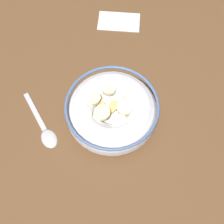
{
  "coord_description": "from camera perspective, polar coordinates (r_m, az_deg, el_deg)",
  "views": [
    {
      "loc": [
        10.02,
        -21.12,
        51.39
      ],
      "look_at": [
        0.0,
        0.0,
        3.0
      ],
      "focal_mm": 44.06,
      "sensor_mm": 36.0,
      "label": 1
    }
  ],
  "objects": [
    {
      "name": "folded_napkin",
      "position": [
        0.71,
        1.44,
        18.28
      ],
      "size": [
        11.69,
        9.29,
        0.3
      ],
      "primitive_type": "cube",
      "rotation": [
        0.0,
        0.0,
        0.36
      ],
      "color": "silver",
      "rests_on": "ground_plane"
    },
    {
      "name": "cereal_bowl",
      "position": [
        0.53,
        0.01,
        0.15
      ],
      "size": [
        17.88,
        17.88,
        6.23
      ],
      "color": "silver",
      "rests_on": "ground_plane"
    },
    {
      "name": "ground_plane",
      "position": [
        0.57,
        0.0,
        -1.74
      ],
      "size": [
        103.18,
        103.18,
        2.0
      ],
      "primitive_type": "cube",
      "color": "brown"
    },
    {
      "name": "spoon",
      "position": [
        0.57,
        -13.72,
        -3.82
      ],
      "size": [
        12.72,
        9.46,
        0.8
      ],
      "color": "#B7B7BC",
      "rests_on": "ground_plane"
    }
  ]
}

